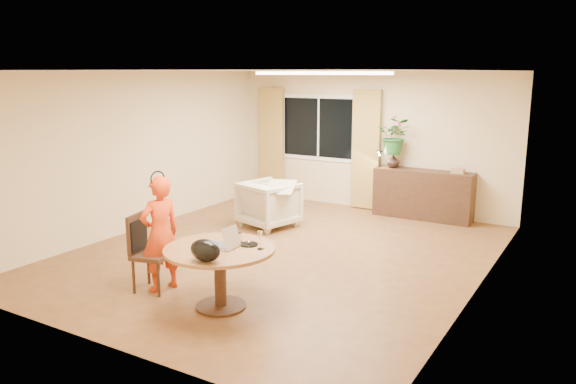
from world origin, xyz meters
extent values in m
plane|color=brown|center=(0.00, 0.00, 0.00)|extent=(6.50, 6.50, 0.00)
plane|color=white|center=(0.00, 0.00, 2.60)|extent=(6.50, 6.50, 0.00)
plane|color=beige|center=(0.00, 3.25, 1.30)|extent=(5.50, 0.00, 5.50)
plane|color=beige|center=(-2.75, 0.00, 1.30)|extent=(0.00, 6.50, 6.50)
plane|color=beige|center=(2.75, 0.00, 1.30)|extent=(0.00, 6.50, 6.50)
cube|color=white|center=(-1.10, 3.23, 1.50)|extent=(1.70, 0.02, 1.30)
cube|color=black|center=(-1.10, 3.22, 1.50)|extent=(1.55, 0.01, 1.15)
cube|color=white|center=(-1.10, 3.22, 1.50)|extent=(0.04, 0.01, 1.15)
cube|color=olive|center=(-2.15, 3.15, 1.15)|extent=(0.55, 0.08, 2.25)
cube|color=olive|center=(-0.05, 3.15, 1.15)|extent=(0.55, 0.08, 2.25)
cube|color=white|center=(0.00, 1.20, 2.57)|extent=(2.20, 0.35, 0.05)
cylinder|color=brown|center=(0.40, -1.96, 0.68)|extent=(1.23, 1.23, 0.04)
cylinder|color=black|center=(0.40, -1.96, 0.33)|extent=(0.13, 0.13, 0.66)
cylinder|color=black|center=(0.40, -1.96, 0.01)|extent=(0.57, 0.57, 0.03)
imported|color=red|center=(-0.54, -1.89, 0.70)|extent=(0.59, 0.48, 1.40)
imported|color=beige|center=(-0.95, 1.16, 0.39)|extent=(1.03, 1.05, 0.78)
cube|color=black|center=(1.13, 3.01, 0.44)|extent=(1.75, 0.43, 0.87)
imported|color=black|center=(0.55, 3.01, 1.00)|extent=(0.25, 0.25, 0.25)
imported|color=#2B6225|center=(0.56, 3.01, 1.45)|extent=(0.69, 0.63, 0.66)
camera|label=1|loc=(4.05, -6.64, 2.59)|focal=35.00mm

